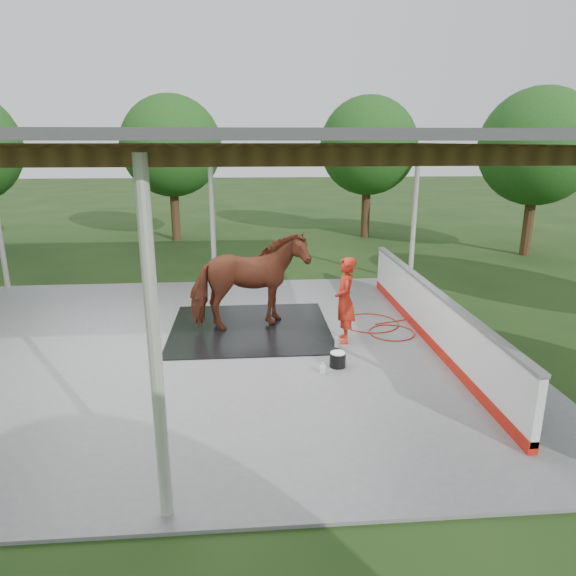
{
  "coord_description": "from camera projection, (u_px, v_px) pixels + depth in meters",
  "views": [
    {
      "loc": [
        0.95,
        -9.54,
        4.0
      ],
      "look_at": [
        1.78,
        0.84,
        1.01
      ],
      "focal_mm": 32.0,
      "sensor_mm": 36.0,
      "label": 1
    }
  ],
  "objects": [
    {
      "name": "concrete_slab",
      "position": [
        202.0,
        349.0,
        10.16
      ],
      "size": [
        12.0,
        10.0,
        0.05
      ],
      "primitive_type": "cube",
      "color": "slate",
      "rests_on": "ground"
    },
    {
      "name": "handler",
      "position": [
        345.0,
        300.0,
        10.27
      ],
      "size": [
        0.49,
        0.69,
        1.75
      ],
      "primitive_type": "imported",
      "rotation": [
        0.0,
        0.0,
        -1.7
      ],
      "color": "red",
      "rests_on": "concrete_slab"
    },
    {
      "name": "ground",
      "position": [
        202.0,
        350.0,
        10.17
      ],
      "size": [
        100.0,
        100.0,
        0.0
      ],
      "primitive_type": "plane",
      "color": "#1E3814"
    },
    {
      "name": "horse",
      "position": [
        249.0,
        282.0,
        10.91
      ],
      "size": [
        2.67,
        1.78,
        2.07
      ],
      "primitive_type": "imported",
      "rotation": [
        0.0,
        0.0,
        1.86
      ],
      "color": "brown",
      "rests_on": "rubber_mat"
    },
    {
      "name": "dasher_board",
      "position": [
        430.0,
        316.0,
        10.36
      ],
      "size": [
        0.16,
        8.0,
        1.15
      ],
      "color": "red",
      "rests_on": "concrete_slab"
    },
    {
      "name": "rubber_mat",
      "position": [
        250.0,
        328.0,
        11.2
      ],
      "size": [
        3.41,
        3.2,
        0.03
      ],
      "primitive_type": "cube",
      "color": "black",
      "rests_on": "concrete_slab"
    },
    {
      "name": "tree_belt",
      "position": [
        212.0,
        152.0,
        10.01
      ],
      "size": [
        28.0,
        28.0,
        5.8
      ],
      "color": "#382314",
      "rests_on": "ground"
    },
    {
      "name": "soap_bottle_b",
      "position": [
        323.0,
        368.0,
        9.02
      ],
      "size": [
        0.11,
        0.12,
        0.21
      ],
      "primitive_type": "imported",
      "rotation": [
        0.0,
        0.0,
        -0.24
      ],
      "color": "#338CD8",
      "rests_on": "concrete_slab"
    },
    {
      "name": "wash_bucket",
      "position": [
        338.0,
        359.0,
        9.28
      ],
      "size": [
        0.29,
        0.29,
        0.27
      ],
      "color": "black",
      "rests_on": "concrete_slab"
    },
    {
      "name": "hose_coil",
      "position": [
        378.0,
        326.0,
        11.31
      ],
      "size": [
        2.22,
        1.77,
        0.02
      ],
      "color": "#AF1C0C",
      "rests_on": "concrete_slab"
    },
    {
      "name": "pavilion_structure",
      "position": [
        192.0,
        143.0,
        9.07
      ],
      "size": [
        12.6,
        10.6,
        4.05
      ],
      "color": "beige",
      "rests_on": "ground"
    },
    {
      "name": "soap_bottle_a",
      "position": [
        337.0,
        341.0,
        10.12
      ],
      "size": [
        0.15,
        0.15,
        0.3
      ],
      "primitive_type": "imported",
      "rotation": [
        0.0,
        0.0,
        0.3
      ],
      "color": "silver",
      "rests_on": "concrete_slab"
    }
  ]
}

